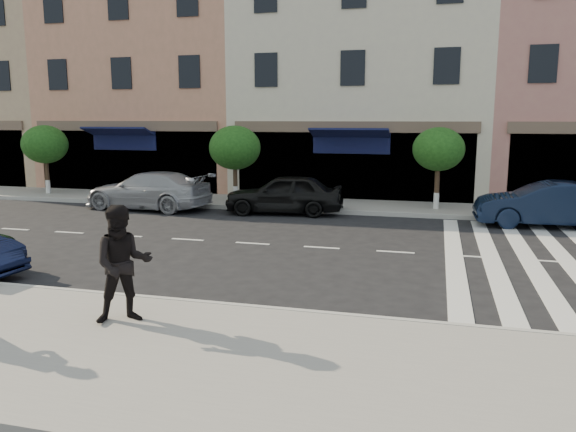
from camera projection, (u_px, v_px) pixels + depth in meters
The scene contains 12 objects.
ground at pixel (283, 290), 11.61m from camera, with size 120.00×120.00×0.00m, color black.
sidewalk_near at pixel (214, 362), 8.02m from camera, with size 60.00×4.50×0.15m, color gray.
sidewalk_far at pixel (357, 207), 22.06m from camera, with size 60.00×3.00×0.15m, color gray.
building_west_mid at pixel (167, 50), 29.36m from camera, with size 10.00×9.00×14.00m, color tan.
building_centre at pixel (366, 76), 26.96m from camera, with size 11.00×9.00×11.00m, color beige.
street_tree_wa at pixel (45, 145), 25.02m from camera, with size 2.00×2.00×3.05m.
street_tree_wb at pixel (235, 148), 22.75m from camera, with size 2.10×2.10×3.06m.
street_tree_c at pixel (439, 150), 20.72m from camera, with size 1.90×1.90×3.04m.
walker at pixel (123, 264), 9.27m from camera, with size 0.96×0.75×1.98m, color black.
car_far_left at pixel (148, 190), 21.81m from camera, with size 2.05×5.04×1.46m, color #A2A2A7.
car_far_mid at pixel (284, 194), 20.76m from camera, with size 1.75×4.35×1.48m, color black.
car_far_right at pixel (547, 204), 18.22m from camera, with size 1.57×4.51×1.49m, color black.
Camera 1 is at (2.96, -10.76, 3.53)m, focal length 35.00 mm.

